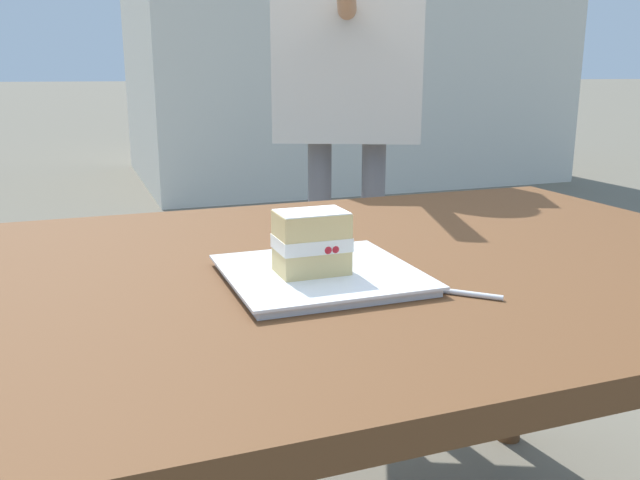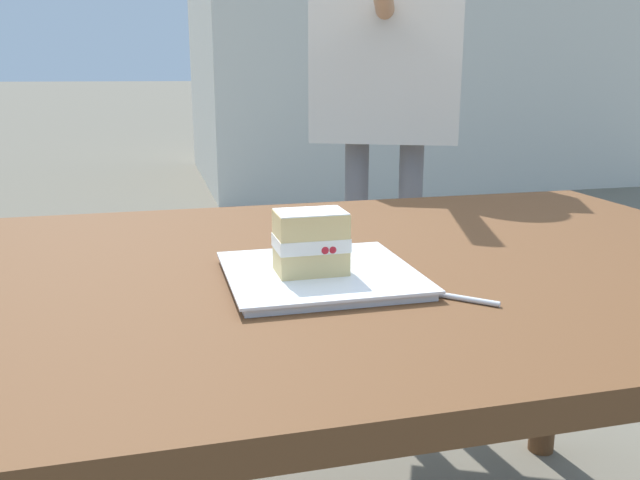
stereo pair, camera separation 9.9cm
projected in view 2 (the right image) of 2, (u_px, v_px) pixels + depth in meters
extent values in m
cylinder|color=brown|center=(12.00, 394.00, 1.47)|extent=(0.07, 0.07, 0.69)
cylinder|color=brown|center=(551.00, 336.00, 1.80)|extent=(0.07, 0.07, 0.69)
cube|color=brown|center=(369.00, 271.00, 1.12)|extent=(1.47, 1.02, 0.04)
cube|color=white|center=(320.00, 276.00, 1.01)|extent=(0.27, 0.27, 0.01)
cube|color=white|center=(320.00, 271.00, 1.01)|extent=(0.28, 0.28, 0.00)
cube|color=#E0C17A|center=(311.00, 260.00, 0.99)|extent=(0.10, 0.07, 0.04)
cube|color=white|center=(311.00, 242.00, 0.98)|extent=(0.10, 0.07, 0.02)
sphere|color=#B21923|center=(332.00, 249.00, 0.96)|extent=(0.02, 0.02, 0.02)
sphere|color=#B21923|center=(312.00, 236.00, 1.02)|extent=(0.01, 0.01, 0.01)
sphere|color=#B21923|center=(324.00, 250.00, 0.96)|extent=(0.01, 0.01, 0.01)
cube|color=#E0C17A|center=(311.00, 224.00, 0.98)|extent=(0.10, 0.07, 0.04)
cube|color=white|center=(311.00, 212.00, 0.97)|extent=(0.10, 0.07, 0.00)
cylinder|color=silver|center=(450.00, 296.00, 0.92)|extent=(0.11, 0.10, 0.01)
cube|color=silver|center=(393.00, 287.00, 0.96)|extent=(0.04, 0.04, 0.01)
cylinder|color=slate|center=(355.00, 267.00, 2.20)|extent=(0.08, 0.08, 0.83)
cylinder|color=slate|center=(408.00, 269.00, 2.17)|extent=(0.08, 0.08, 0.83)
cube|color=beige|center=(387.00, 44.00, 2.01)|extent=(0.49, 0.36, 0.58)
cube|color=silver|center=(397.00, 50.00, 6.66)|extent=(3.91, 2.64, 2.49)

